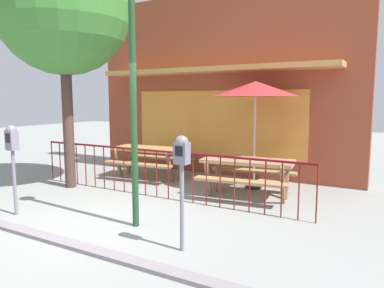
{
  "coord_description": "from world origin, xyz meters",
  "views": [
    {
      "loc": [
        4.06,
        -4.05,
        1.96
      ],
      "look_at": [
        0.59,
        2.09,
        1.08
      ],
      "focal_mm": 33.27,
      "sensor_mm": 36.0,
      "label": 1
    }
  ],
  "objects": [
    {
      "name": "ground",
      "position": [
        0.0,
        0.0,
        0.0
      ],
      "size": [
        40.0,
        40.0,
        0.0
      ],
      "primitive_type": "plane",
      "color": "gray"
    },
    {
      "name": "pub_storefront",
      "position": [
        0.0,
        4.6,
        2.35
      ],
      "size": [
        7.36,
        1.23,
        4.72
      ],
      "color": "#522D1C",
      "rests_on": "ground"
    },
    {
      "name": "patio_fence_front",
      "position": [
        0.0,
        1.69,
        0.66
      ],
      "size": [
        6.2,
        0.04,
        0.97
      ],
      "color": "maroon",
      "rests_on": "ground"
    },
    {
      "name": "picnic_table_left",
      "position": [
        -1.22,
        3.08,
        0.61
      ],
      "size": [
        1.92,
        1.52,
        0.79
      ],
      "color": "#9D7B43",
      "rests_on": "ground"
    },
    {
      "name": "picnic_table_right",
      "position": [
        1.58,
        2.6,
        0.61
      ],
      "size": [
        1.94,
        1.56,
        0.79
      ],
      "color": "#9C7455",
      "rests_on": "ground"
    },
    {
      "name": "patio_umbrella",
      "position": [
        1.44,
        3.39,
        2.18
      ],
      "size": [
        1.86,
        1.86,
        2.36
      ],
      "color": "black",
      "rests_on": "ground"
    },
    {
      "name": "parking_meter_near",
      "position": [
        1.76,
        -0.25,
        1.17
      ],
      "size": [
        0.18,
        0.17,
        1.52
      ],
      "color": "slate",
      "rests_on": "ground"
    },
    {
      "name": "parking_meter_far",
      "position": [
        -1.47,
        -0.4,
        1.19
      ],
      "size": [
        0.18,
        0.17,
        1.54
      ],
      "color": "slate",
      "rests_on": "ground"
    },
    {
      "name": "street_tree",
      "position": [
        -2.2,
        1.44,
        3.93
      ],
      "size": [
        2.92,
        2.92,
        5.4
      ],
      "color": "#482F2A",
      "rests_on": "ground"
    },
    {
      "name": "street_lamp",
      "position": [
        0.66,
        0.19,
        2.71
      ],
      "size": [
        0.28,
        0.28,
        4.19
      ],
      "color": "#1F4224",
      "rests_on": "ground"
    },
    {
      "name": "curb_edge",
      "position": [
        0.0,
        -0.87,
        0.0
      ],
      "size": [
        10.3,
        0.2,
        0.11
      ],
      "primitive_type": "cube",
      "color": "gray",
      "rests_on": "ground"
    }
  ]
}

